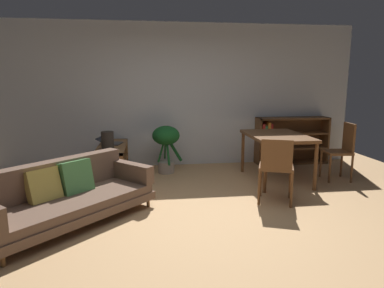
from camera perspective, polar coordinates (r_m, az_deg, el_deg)
The scene contains 11 objects.
ground_plane at distance 4.27m, azimuth 1.97°, elevation -12.02°, with size 8.16×8.16×0.00m, color tan.
back_wall_panel at distance 6.62m, azimuth -1.91°, elevation 8.09°, with size 6.80×0.10×2.70m, color silver.
fabric_couch at distance 4.30m, azimuth -20.47°, elevation -8.01°, with size 2.00×2.00×0.70m.
media_console at distance 5.90m, azimuth -13.14°, elevation -2.95°, with size 0.45×1.33×0.57m.
open_laptop at distance 6.00m, azimuth -13.45°, elevation 0.28°, with size 0.45×0.38×0.11m.
desk_speaker at distance 5.47m, azimuth -13.93°, elevation 0.54°, with size 0.19×0.19×0.29m.
potted_floor_plant at distance 6.07m, azimuth -4.35°, elevation 0.45°, with size 0.54×0.59×0.85m.
dining_table at distance 5.73m, azimuth 13.98°, elevation 0.79°, with size 0.88×1.28×0.77m.
dining_chair_near at distance 6.15m, azimuth 23.72°, elevation -0.68°, with size 0.44×0.43×0.95m.
dining_chair_far at distance 4.68m, azimuth 13.89°, elevation -3.50°, with size 0.57×0.55×0.90m.
bookshelf at distance 7.07m, azimuth 15.59°, elevation 0.61°, with size 1.43×0.34×0.92m.
Camera 1 is at (-0.67, -3.88, 1.65)m, focal length 31.92 mm.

